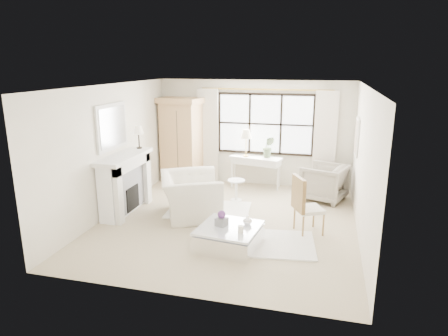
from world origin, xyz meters
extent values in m
plane|color=#C6B493|center=(0.00, 0.00, 0.00)|extent=(5.50, 5.50, 0.00)
plane|color=white|center=(0.00, 0.00, 2.70)|extent=(5.50, 5.50, 0.00)
plane|color=silver|center=(0.00, 2.75, 1.35)|extent=(5.00, 0.00, 5.00)
plane|color=white|center=(0.00, -2.75, 1.35)|extent=(5.00, 0.00, 5.00)
plane|color=white|center=(-2.50, 0.00, 1.35)|extent=(0.00, 5.50, 5.50)
plane|color=white|center=(2.50, 0.00, 1.35)|extent=(0.00, 5.50, 5.50)
cube|color=silver|center=(0.30, 2.73, 1.60)|extent=(2.40, 0.02, 1.50)
cylinder|color=gold|center=(0.30, 2.67, 2.47)|extent=(3.30, 0.04, 0.04)
cube|color=beige|center=(-1.20, 2.65, 1.24)|extent=(0.55, 0.10, 2.47)
cube|color=white|center=(1.80, 2.65, 1.24)|extent=(0.55, 0.10, 2.47)
cube|color=white|center=(-2.29, 0.00, 0.59)|extent=(0.34, 1.50, 1.18)
cube|color=silver|center=(-2.12, 0.00, 0.53)|extent=(0.03, 1.22, 0.97)
cube|color=black|center=(-2.11, 0.00, 0.32)|extent=(0.06, 0.52, 0.50)
cube|color=white|center=(-2.25, 0.00, 1.22)|extent=(0.58, 1.66, 0.08)
cube|color=silver|center=(-2.47, 0.00, 1.84)|extent=(0.05, 1.15, 0.95)
cube|color=#B8BDC4|center=(-2.44, 0.00, 1.84)|extent=(0.02, 1.00, 0.80)
cube|color=white|center=(2.47, 1.70, 1.55)|extent=(0.04, 0.62, 0.82)
cube|color=#BBA691|center=(2.45, 1.70, 1.55)|extent=(0.01, 0.52, 0.72)
cylinder|color=black|center=(-2.21, 0.66, 1.27)|extent=(0.12, 0.12, 0.03)
cylinder|color=black|center=(-2.21, 0.66, 1.44)|extent=(0.03, 0.03, 0.30)
cone|color=beige|center=(-2.21, 0.66, 1.68)|extent=(0.22, 0.22, 0.18)
cube|color=tan|center=(-1.87, 2.44, 1.05)|extent=(1.10, 0.80, 2.10)
cube|color=tan|center=(-1.87, 2.44, 2.17)|extent=(1.24, 0.92, 0.14)
cube|color=silver|center=(0.13, 2.42, 0.68)|extent=(1.30, 0.68, 0.14)
cube|color=silver|center=(0.13, 2.42, 0.77)|extent=(1.37, 0.73, 0.06)
cylinder|color=#B28E3D|center=(-0.13, 2.43, 0.82)|extent=(0.14, 0.14, 0.03)
cylinder|color=#B28E3D|center=(-0.13, 2.43, 1.06)|extent=(0.02, 0.02, 0.46)
cone|color=beige|center=(-0.13, 2.43, 1.38)|extent=(0.28, 0.28, 0.22)
imported|color=#546946|center=(0.44, 2.44, 1.07)|extent=(0.30, 0.25, 0.54)
cylinder|color=silver|center=(-0.12, 1.27, 0.01)|extent=(0.26, 0.26, 0.03)
cylinder|color=silver|center=(-0.12, 1.27, 0.25)|extent=(0.06, 0.06, 0.44)
cylinder|color=silver|center=(-0.12, 1.27, 0.49)|extent=(0.40, 0.40, 0.03)
cube|color=white|center=(-0.55, 0.49, 0.02)|extent=(1.84, 1.38, 0.03)
cube|color=white|center=(0.97, -0.82, 0.01)|extent=(1.69, 1.35, 0.03)
imported|color=white|center=(-0.83, 0.14, 0.44)|extent=(1.64, 1.72, 0.88)
imported|color=gray|center=(1.84, 1.84, 0.42)|extent=(1.17, 1.16, 0.84)
cube|color=beige|center=(1.60, -0.13, 0.46)|extent=(0.63, 0.64, 0.07)
cube|color=olive|center=(1.39, -0.23, 0.78)|extent=(0.26, 0.45, 0.60)
cube|color=white|center=(0.29, -1.11, 0.16)|extent=(1.11, 1.11, 0.32)
cube|color=silver|center=(0.29, -1.11, 0.36)|extent=(1.11, 1.11, 0.04)
cube|color=slate|center=(0.16, -1.09, 0.45)|extent=(0.23, 0.23, 0.13)
sphere|color=#5F2F77|center=(0.16, -1.09, 0.58)|extent=(0.14, 0.14, 0.14)
cylinder|color=white|center=(0.54, -1.30, 0.44)|extent=(0.10, 0.10, 0.12)
imported|color=white|center=(0.58, -0.94, 0.46)|extent=(0.16, 0.16, 0.16)
camera|label=1|loc=(1.80, -7.31, 3.12)|focal=32.00mm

